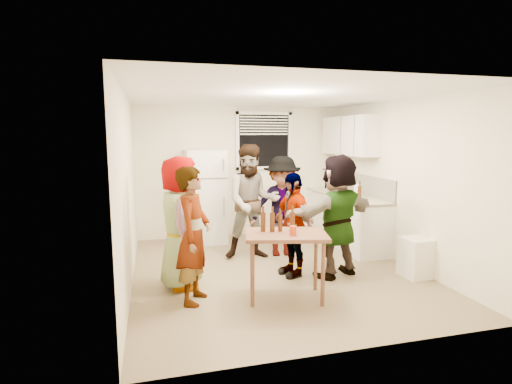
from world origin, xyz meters
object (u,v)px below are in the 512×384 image
object	(u,v)px
beer_bottle_table	(280,231)
guest_grey	(182,286)
wine_bottle	(328,188)
guest_black	(292,274)
beer_bottle_counter	(359,200)
red_cup	(293,235)
guest_stripe	(195,301)
guest_orange	(336,275)
refrigerator	(206,196)
serving_table	(285,298)
kettle	(334,191)
guest_back_right	(281,255)
guest_back_left	(252,257)
trash_bin	(416,259)
blue_cup	(355,202)

from	to	relation	value
beer_bottle_table	guest_grey	world-z (taller)	beer_bottle_table
wine_bottle	guest_black	distance (m)	2.86
beer_bottle_counter	red_cup	bearing A→B (deg)	-137.86
guest_stripe	guest_orange	world-z (taller)	guest_orange
guest_orange	refrigerator	bearing A→B (deg)	-76.22
beer_bottle_counter	guest_stripe	bearing A→B (deg)	-155.95
serving_table	red_cup	world-z (taller)	red_cup
kettle	guest_grey	world-z (taller)	kettle
beer_bottle_table	guest_back_right	size ratio (longest dim) A/B	0.12
refrigerator	guest_back_left	size ratio (longest dim) A/B	0.93
guest_grey	guest_stripe	distance (m)	0.53
kettle	guest_grey	size ratio (longest dim) A/B	0.15
trash_bin	guest_black	world-z (taller)	trash_bin
guest_back_left	trash_bin	bearing A→B (deg)	-29.14
refrigerator	blue_cup	distance (m)	2.67
guest_grey	guest_orange	bearing A→B (deg)	-89.86
guest_stripe	guest_back_left	bearing A→B (deg)	-13.52
refrigerator	guest_back_right	size ratio (longest dim) A/B	1.04
beer_bottle_table	guest_grey	xyz separation A→B (m)	(-1.15, 0.59, -0.81)
guest_back_left	guest_stripe	bearing A→B (deg)	-119.79
kettle	serving_table	distance (m)	3.23
trash_bin	guest_stripe	bearing A→B (deg)	-179.02
refrigerator	wine_bottle	xyz separation A→B (m)	(2.50, 0.13, 0.05)
serving_table	red_cup	xyz separation A→B (m)	(0.05, -0.11, 0.81)
blue_cup	red_cup	distance (m)	2.11
blue_cup	trash_bin	bearing A→B (deg)	-69.78
kettle	guest_black	bearing A→B (deg)	-125.89
beer_bottle_counter	trash_bin	bearing A→B (deg)	-79.12
refrigerator	guest_back_right	xyz separation A→B (m)	(1.09, -1.15, -0.85)
refrigerator	guest_back_right	distance (m)	1.79
guest_grey	beer_bottle_table	bearing A→B (deg)	-113.48
guest_black	trash_bin	bearing A→B (deg)	59.48
wine_bottle	kettle	bearing A→B (deg)	-102.52
guest_stripe	guest_back_left	size ratio (longest dim) A/B	0.88
wine_bottle	guest_black	size ratio (longest dim) A/B	0.19
guest_grey	guest_orange	world-z (taller)	guest_grey
guest_back_left	guest_black	xyz separation A→B (m)	(0.35, -0.91, 0.00)
refrigerator	guest_grey	world-z (taller)	refrigerator
beer_bottle_table	guest_black	bearing A→B (deg)	58.24
beer_bottle_table	beer_bottle_counter	bearing A→B (deg)	36.60
trash_bin	guest_back_left	world-z (taller)	trash_bin
blue_cup	guest_grey	bearing A→B (deg)	-167.85
kettle	beer_bottle_counter	distance (m)	1.06
trash_bin	serving_table	xyz separation A→B (m)	(-2.00, -0.23, -0.25)
wine_bottle	guest_grey	size ratio (longest dim) A/B	0.17
beer_bottle_counter	guest_back_right	distance (m)	1.57
blue_cup	serving_table	size ratio (longest dim) A/B	0.14
kettle	blue_cup	size ratio (longest dim) A/B	1.91
wine_bottle	beer_bottle_table	world-z (taller)	wine_bottle
trash_bin	guest_stripe	world-z (taller)	trash_bin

